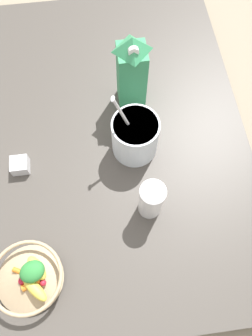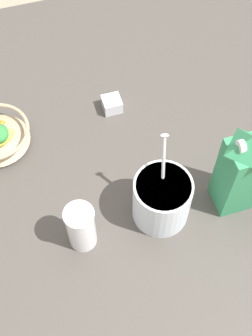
{
  "view_description": "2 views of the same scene",
  "coord_description": "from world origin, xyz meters",
  "px_view_note": "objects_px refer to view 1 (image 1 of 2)",
  "views": [
    {
      "loc": [
        0.16,
        -0.52,
        0.94
      ],
      "look_at": [
        0.21,
        -0.17,
        0.14
      ],
      "focal_mm": 35.0,
      "sensor_mm": 36.0,
      "label": 1
    },
    {
      "loc": [
        0.7,
        -0.29,
        1.08
      ],
      "look_at": [
        0.16,
        -0.13,
        0.14
      ],
      "focal_mm": 50.0,
      "sensor_mm": 36.0,
      "label": 2
    }
  ],
  "objects_px": {
    "fruit_bowl": "(29,278)",
    "spice_jar": "(20,165)",
    "drinking_cup": "(151,200)",
    "yogurt_tub": "(135,135)",
    "milk_carton": "(132,72)"
  },
  "relations": [
    {
      "from": "yogurt_tub",
      "to": "fruit_bowl",
      "type": "bearing_deg",
      "value": -132.6
    },
    {
      "from": "fruit_bowl",
      "to": "yogurt_tub",
      "type": "height_order",
      "value": "yogurt_tub"
    },
    {
      "from": "milk_carton",
      "to": "spice_jar",
      "type": "distance_m",
      "value": 0.42
    },
    {
      "from": "milk_carton",
      "to": "drinking_cup",
      "type": "xyz_separation_m",
      "value": [
        0.0,
        -0.37,
        -0.06
      ]
    },
    {
      "from": "fruit_bowl",
      "to": "milk_carton",
      "type": "relative_size",
      "value": 0.69
    },
    {
      "from": "yogurt_tub",
      "to": "drinking_cup",
      "type": "relative_size",
      "value": 1.75
    },
    {
      "from": "fruit_bowl",
      "to": "spice_jar",
      "type": "xyz_separation_m",
      "value": [
        -0.03,
        0.32,
        -0.02
      ]
    },
    {
      "from": "drinking_cup",
      "to": "spice_jar",
      "type": "bearing_deg",
      "value": 154.32
    },
    {
      "from": "yogurt_tub",
      "to": "spice_jar",
      "type": "height_order",
      "value": "yogurt_tub"
    },
    {
      "from": "yogurt_tub",
      "to": "drinking_cup",
      "type": "distance_m",
      "value": 0.2
    },
    {
      "from": "fruit_bowl",
      "to": "drinking_cup",
      "type": "height_order",
      "value": "drinking_cup"
    },
    {
      "from": "spice_jar",
      "to": "yogurt_tub",
      "type": "bearing_deg",
      "value": 3.92
    },
    {
      "from": "drinking_cup",
      "to": "spice_jar",
      "type": "height_order",
      "value": "drinking_cup"
    },
    {
      "from": "fruit_bowl",
      "to": "spice_jar",
      "type": "distance_m",
      "value": 0.32
    },
    {
      "from": "yogurt_tub",
      "to": "drinking_cup",
      "type": "xyz_separation_m",
      "value": [
        0.01,
        -0.2,
        -0.0
      ]
    }
  ]
}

